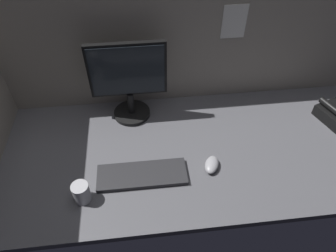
{
  "coord_description": "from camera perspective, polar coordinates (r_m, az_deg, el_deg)",
  "views": [
    {
      "loc": [
        -22.11,
        -91.63,
        106.17
      ],
      "look_at": [
        -10.74,
        0.0,
        14.0
      ],
      "focal_mm": 33.14,
      "sensor_mm": 36.0,
      "label": 1
    }
  ],
  "objects": [
    {
      "name": "ground_plane",
      "position": [
        1.43,
        4.59,
        -4.05
      ],
      "size": [
        180.0,
        80.0,
        3.0
      ],
      "primitive_type": "cube",
      "color": "#515156"
    },
    {
      "name": "cubicle_wall_back",
      "position": [
        1.51,
        2.81,
        15.19
      ],
      "size": [
        180.0,
        5.5,
        62.83
      ],
      "color": "gray",
      "rests_on": "ground_plane"
    },
    {
      "name": "monitor",
      "position": [
        1.44,
        -7.3,
        8.56
      ],
      "size": [
        35.42,
        18.0,
        39.61
      ],
      "color": "black",
      "rests_on": "ground_plane"
    },
    {
      "name": "keyboard",
      "position": [
        1.31,
        -4.8,
        -8.95
      ],
      "size": [
        37.07,
        13.2,
        2.0
      ],
      "primitive_type": "cube",
      "rotation": [
        0.0,
        0.0,
        -0.01
      ],
      "color": "#262628",
      "rests_on": "ground_plane"
    },
    {
      "name": "mouse",
      "position": [
        1.34,
        8.04,
        -7.06
      ],
      "size": [
        8.93,
        11.03,
        3.4
      ],
      "primitive_type": "ellipsoid",
      "rotation": [
        0.0,
        0.0,
        -0.41
      ],
      "color": "#99999E",
      "rests_on": "ground_plane"
    },
    {
      "name": "mug_steel",
      "position": [
        1.26,
        -15.64,
        -11.7
      ],
      "size": [
        6.68,
        6.68,
        8.58
      ],
      "color": "#B2B2B7",
      "rests_on": "ground_plane"
    }
  ]
}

